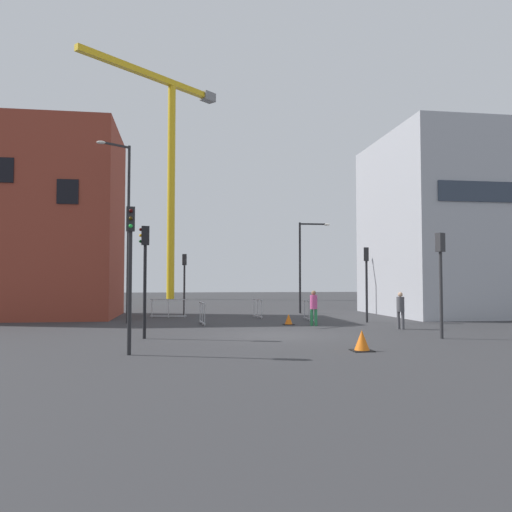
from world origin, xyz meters
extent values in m
plane|color=#333335|center=(0.00, 0.00, 0.00)|extent=(160.00, 160.00, 0.00)
cube|color=brown|center=(-12.92, 11.90, 5.54)|extent=(10.80, 7.60, 11.09)
cube|color=black|center=(-12.92, 8.08, 7.84)|extent=(1.10, 0.06, 1.30)
cube|color=black|center=(-9.68, 8.08, 6.80)|extent=(1.10, 0.06, 1.30)
cube|color=#A8AAB2|center=(14.48, 10.64, 5.59)|extent=(11.55, 10.17, 11.18)
cylinder|color=gold|center=(-4.89, 42.08, 12.70)|extent=(0.90, 0.90, 25.41)
cube|color=gold|center=(-7.34, 39.89, 25.81)|extent=(14.51, 13.04, 0.70)
cube|color=slate|center=(-0.39, 46.09, 25.81)|extent=(2.14, 2.09, 1.10)
cylinder|color=#232326|center=(-6.44, 6.87, 4.52)|extent=(0.14, 0.14, 9.03)
cube|color=#232326|center=(-7.08, 6.42, 8.93)|extent=(1.34, 0.99, 0.10)
ellipsoid|color=silver|center=(-7.72, 5.96, 8.91)|extent=(0.44, 0.24, 0.16)
cylinder|color=black|center=(4.06, 13.68, 3.01)|extent=(0.14, 0.14, 6.03)
cube|color=black|center=(4.99, 13.63, 5.93)|extent=(1.86, 0.18, 0.10)
ellipsoid|color=silver|center=(5.91, 13.59, 5.91)|extent=(0.44, 0.24, 0.16)
cylinder|color=#2D2D30|center=(5.72, -2.01, 1.60)|extent=(0.12, 0.12, 3.20)
cube|color=#2D2D30|center=(5.72, -2.01, 3.55)|extent=(0.35, 0.33, 0.70)
sphere|color=#390605|center=(5.88, -1.94, 3.77)|extent=(0.11, 0.11, 0.11)
sphere|color=#3C2905|center=(5.88, -1.94, 3.55)|extent=(0.11, 0.11, 0.11)
sphere|color=green|center=(5.88, -1.94, 3.33)|extent=(0.11, 0.11, 0.11)
cylinder|color=#232326|center=(5.67, 5.61, 1.58)|extent=(0.12, 0.12, 3.15)
cube|color=#232326|center=(5.67, 5.61, 3.50)|extent=(0.33, 0.35, 0.70)
sphere|color=#390605|center=(5.74, 5.77, 3.72)|extent=(0.11, 0.11, 0.11)
sphere|color=#F2A514|center=(5.74, 5.77, 3.50)|extent=(0.11, 0.11, 0.11)
sphere|color=#07330F|center=(5.74, 5.77, 3.28)|extent=(0.11, 0.11, 0.11)
cylinder|color=#2D2D30|center=(-3.55, 12.98, 1.56)|extent=(0.12, 0.12, 3.12)
cube|color=#2D2D30|center=(-3.55, 12.98, 3.47)|extent=(0.29, 0.32, 0.70)
sphere|color=red|center=(-3.52, 13.15, 3.69)|extent=(0.11, 0.11, 0.11)
sphere|color=#3C2905|center=(-3.52, 13.15, 3.47)|extent=(0.11, 0.11, 0.11)
sphere|color=#07330F|center=(-3.52, 13.15, 3.25)|extent=(0.11, 0.11, 0.11)
cylinder|color=black|center=(-5.13, -0.45, 1.73)|extent=(0.12, 0.12, 3.46)
cube|color=black|center=(-5.13, -0.45, 3.81)|extent=(0.31, 0.27, 0.70)
sphere|color=#390605|center=(-5.30, -0.47, 4.03)|extent=(0.11, 0.11, 0.11)
sphere|color=#F2A514|center=(-5.30, -0.47, 3.81)|extent=(0.11, 0.11, 0.11)
sphere|color=#07330F|center=(-5.30, -0.47, 3.59)|extent=(0.11, 0.11, 0.11)
cylinder|color=#232326|center=(-5.29, -4.72, 1.78)|extent=(0.12, 0.12, 3.56)
cube|color=#232326|center=(-5.29, -4.72, 3.91)|extent=(0.27, 0.31, 0.70)
sphere|color=#390605|center=(-5.26, -4.89, 4.13)|extent=(0.11, 0.11, 0.11)
sphere|color=#3C2905|center=(-5.26, -4.89, 3.91)|extent=(0.11, 0.11, 0.11)
sphere|color=green|center=(-5.26, -4.89, 3.69)|extent=(0.11, 0.11, 0.11)
cylinder|color=#2D844C|center=(2.56, 4.04, 0.40)|extent=(0.14, 0.14, 0.79)
cylinder|color=#2D844C|center=(2.37, 4.10, 0.40)|extent=(0.14, 0.14, 0.79)
cylinder|color=#D14C8C|center=(2.46, 4.07, 1.12)|extent=(0.34, 0.34, 0.66)
sphere|color=#8C6647|center=(2.46, 4.07, 1.56)|extent=(0.21, 0.21, 0.21)
cylinder|color=#4C4C51|center=(5.86, 1.68, 0.39)|extent=(0.14, 0.14, 0.78)
cylinder|color=#4C4C51|center=(5.72, 1.83, 0.39)|extent=(0.14, 0.14, 0.78)
cylinder|color=#4C4C51|center=(5.79, 1.75, 1.10)|extent=(0.34, 0.34, 0.65)
sphere|color=tan|center=(5.79, 1.75, 1.53)|extent=(0.21, 0.21, 0.21)
cube|color=#B2B5BA|center=(0.63, 9.75, 1.05)|extent=(0.29, 1.82, 0.06)
cube|color=#B2B5BA|center=(0.63, 9.75, 0.10)|extent=(0.29, 1.82, 0.06)
cylinder|color=#B2B5BA|center=(0.73, 8.93, 0.53)|extent=(0.04, 0.04, 1.05)
cylinder|color=#B2B5BA|center=(0.63, 9.75, 0.53)|extent=(0.04, 0.04, 1.05)
cylinder|color=#B2B5BA|center=(0.53, 10.56, 0.53)|extent=(0.04, 0.04, 1.05)
cube|color=#9EA0A5|center=(3.01, 7.09, 1.05)|extent=(0.08, 2.44, 0.06)
cube|color=#9EA0A5|center=(3.01, 7.09, 0.10)|extent=(0.08, 2.44, 0.06)
cylinder|color=#9EA0A5|center=(3.00, 5.99, 0.53)|extent=(0.04, 0.04, 1.05)
cylinder|color=#9EA0A5|center=(3.01, 7.09, 0.53)|extent=(0.04, 0.04, 1.05)
cylinder|color=#9EA0A5|center=(3.02, 8.19, 0.53)|extent=(0.04, 0.04, 1.05)
cube|color=#B2B5BA|center=(-4.48, 10.58, 1.05)|extent=(2.09, 0.31, 0.06)
cube|color=#B2B5BA|center=(-4.48, 10.58, 0.10)|extent=(2.09, 0.31, 0.06)
cylinder|color=#B2B5BA|center=(-5.42, 10.70, 0.53)|extent=(0.04, 0.04, 1.05)
cylinder|color=#B2B5BA|center=(-4.48, 10.58, 0.53)|extent=(0.04, 0.04, 1.05)
cylinder|color=#B2B5BA|center=(-3.54, 10.47, 0.53)|extent=(0.04, 0.04, 1.05)
cube|color=#9EA0A5|center=(-2.75, 5.46, 1.05)|extent=(0.22, 1.82, 0.06)
cube|color=#9EA0A5|center=(-2.75, 5.46, 0.10)|extent=(0.22, 1.82, 0.06)
cylinder|color=#9EA0A5|center=(-2.68, 4.65, 0.53)|extent=(0.04, 0.04, 1.05)
cylinder|color=#9EA0A5|center=(-2.75, 5.46, 0.53)|extent=(0.04, 0.04, 1.05)
cylinder|color=#9EA0A5|center=(-2.82, 6.28, 0.53)|extent=(0.04, 0.04, 1.05)
cube|color=black|center=(1.40, 4.81, 0.01)|extent=(0.52, 0.52, 0.03)
cone|color=orange|center=(1.40, 4.81, 0.26)|extent=(0.40, 0.40, 0.52)
cube|color=black|center=(1.61, -4.88, 0.01)|extent=(0.63, 0.63, 0.03)
cone|color=orange|center=(1.61, -4.88, 0.32)|extent=(0.48, 0.48, 0.64)
camera|label=1|loc=(-3.88, -20.13, 2.11)|focal=36.63mm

